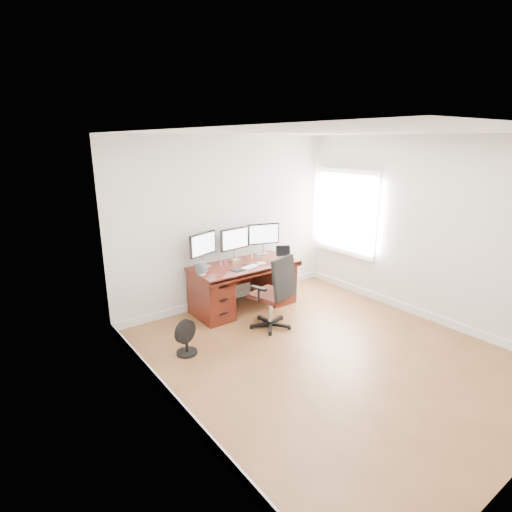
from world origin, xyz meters
TOP-DOWN VIEW (x-y plane):
  - ground at (0.00, 0.00)m, footprint 4.50×4.50m
  - back_wall at (0.00, 2.25)m, footprint 4.00×0.10m
  - right_wall at (2.00, 0.11)m, footprint 0.10×4.50m
  - desk at (0.00, 1.83)m, footprint 1.70×0.80m
  - office_chair at (-0.07, 0.99)m, footprint 0.71×0.71m
  - floor_fan at (-1.42, 1.07)m, footprint 0.31×0.27m
  - monitor_left at (-0.58, 2.07)m, footprint 0.53×0.21m
  - monitor_center at (0.00, 2.07)m, footprint 0.55×0.16m
  - monitor_right at (0.58, 2.07)m, footprint 0.54×0.19m
  - tablet_left at (-0.80, 1.75)m, footprint 0.25×0.15m
  - tablet_right at (0.75, 1.75)m, footprint 0.24×0.18m
  - keyboard at (-0.03, 1.61)m, footprint 0.31×0.19m
  - trackpad at (0.22, 1.67)m, footprint 0.16×0.16m
  - drawing_tablet at (-0.22, 1.61)m, footprint 0.25×0.18m
  - phone at (0.02, 1.77)m, footprint 0.13×0.08m
  - figurine_purple at (-0.34, 1.95)m, footprint 0.03×0.03m
  - figurine_pink at (-0.24, 1.95)m, footprint 0.03×0.03m
  - figurine_orange at (-0.12, 1.95)m, footprint 0.03×0.03m
  - figurine_brown at (0.15, 1.95)m, footprint 0.03×0.03m
  - figurine_yellow at (0.26, 1.95)m, footprint 0.03×0.03m
  - figurine_blue at (0.37, 1.95)m, footprint 0.03×0.03m

SIDE VIEW (x-z plane):
  - ground at x=0.00m, z-range 0.00..0.00m
  - floor_fan at x=-1.42m, z-range -0.01..0.45m
  - office_chair at x=-0.07m, z-range -0.19..0.90m
  - desk at x=0.00m, z-range 0.03..0.78m
  - trackpad at x=0.22m, z-range 0.75..0.76m
  - drawing_tablet at x=-0.22m, z-range 0.75..0.76m
  - phone at x=0.02m, z-range 0.75..0.76m
  - keyboard at x=-0.03m, z-range 0.75..0.76m
  - figurine_purple at x=-0.34m, z-range 0.75..0.83m
  - figurine_pink at x=-0.24m, z-range 0.75..0.83m
  - figurine_orange at x=-0.12m, z-range 0.75..0.83m
  - figurine_brown at x=0.15m, z-range 0.75..0.83m
  - figurine_yellow at x=0.26m, z-range 0.75..0.83m
  - figurine_blue at x=0.37m, z-range 0.75..0.83m
  - tablet_left at x=-0.80m, z-range 0.74..0.93m
  - tablet_right at x=0.75m, z-range 0.74..0.93m
  - monitor_left at x=-0.58m, z-range 0.82..1.35m
  - monitor_center at x=0.00m, z-range 0.82..1.35m
  - monitor_right at x=0.58m, z-range 0.82..1.35m
  - back_wall at x=0.00m, z-range 0.00..2.70m
  - right_wall at x=2.00m, z-range 0.00..2.70m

